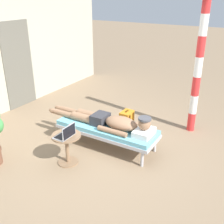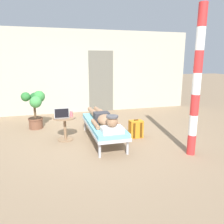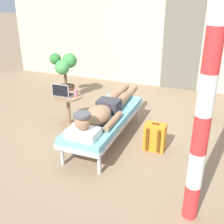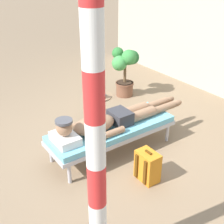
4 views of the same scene
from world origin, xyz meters
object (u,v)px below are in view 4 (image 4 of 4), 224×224
(drink_glass, at_px, (103,95))
(backpack, at_px, (148,166))
(lounge_chair, at_px, (112,130))
(person_reclining, at_px, (108,121))
(potted_plant, at_px, (125,68))
(porch_post, at_px, (96,144))
(laptop, at_px, (93,92))
(side_table, at_px, (98,104))

(drink_glass, distance_m, backpack, 1.50)
(lounge_chair, distance_m, person_reclining, 0.19)
(lounge_chair, bearing_deg, backpack, 0.09)
(backpack, distance_m, potted_plant, 2.63)
(person_reclining, distance_m, porch_post, 1.97)
(backpack, bearing_deg, lounge_chair, -179.91)
(laptop, relative_size, drink_glass, 2.62)
(potted_plant, relative_size, porch_post, 0.37)
(backpack, distance_m, porch_post, 1.75)
(lounge_chair, distance_m, potted_plant, 1.99)
(porch_post, bearing_deg, laptop, 148.97)
(laptop, bearing_deg, side_table, 40.52)
(backpack, relative_size, porch_post, 0.16)
(person_reclining, bearing_deg, potted_plant, 136.13)
(drink_glass, bearing_deg, porch_post, -34.70)
(lounge_chair, bearing_deg, drink_glass, 156.38)
(lounge_chair, height_order, porch_post, porch_post)
(lounge_chair, height_order, backpack, backpack)
(lounge_chair, xyz_separation_m, backpack, (0.77, 0.00, -0.15))
(side_table, height_order, porch_post, porch_post)
(lounge_chair, bearing_deg, laptop, 165.56)
(lounge_chair, bearing_deg, porch_post, -38.96)
(drink_glass, distance_m, porch_post, 2.64)
(lounge_chair, relative_size, side_table, 3.60)
(person_reclining, relative_size, laptop, 7.00)
(drink_glass, relative_size, potted_plant, 0.12)
(potted_plant, bearing_deg, lounge_chair, -42.52)
(person_reclining, xyz_separation_m, side_table, (-0.80, 0.34, -0.16))
(potted_plant, height_order, porch_post, porch_post)
(backpack, bearing_deg, side_table, 170.21)
(laptop, xyz_separation_m, drink_glass, (0.21, 0.06, 0.00))
(laptop, distance_m, backpack, 1.69)
(person_reclining, relative_size, drink_glass, 18.33)
(drink_glass, bearing_deg, person_reclining, -28.21)
(side_table, bearing_deg, backpack, -9.79)
(backpack, bearing_deg, person_reclining, -175.15)
(side_table, relative_size, porch_post, 0.20)
(laptop, bearing_deg, backpack, -7.68)
(laptop, relative_size, potted_plant, 0.32)
(laptop, relative_size, backpack, 0.73)
(side_table, relative_size, drink_glass, 4.42)
(side_table, xyz_separation_m, laptop, (-0.06, -0.05, 0.23))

